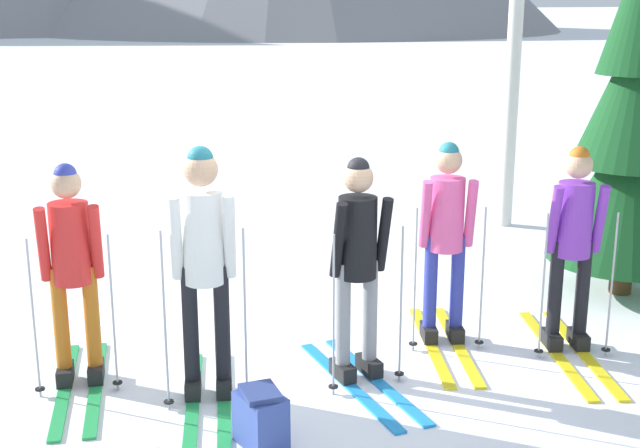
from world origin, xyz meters
name	(u,v)px	position (x,y,z in m)	size (l,w,h in m)	color
ground_plane	(318,373)	(0.00, 0.00, 0.00)	(400.00, 400.00, 0.00)	white
skier_in_red	(72,268)	(-1.70, 0.46, 0.90)	(0.60, 1.61, 1.65)	green
skier_in_white	(204,262)	(-0.87, -0.09, 1.01)	(0.71, 1.64, 1.81)	green
skier_in_black	(358,262)	(0.24, -0.18, 0.92)	(0.61, 1.61, 1.68)	#1E84D1
skier_in_pink	(446,236)	(1.18, 0.22, 0.91)	(0.79, 1.65, 1.67)	yellow
skier_in_purple	(573,243)	(2.04, -0.27, 0.90)	(0.83, 1.76, 1.66)	yellow
pine_tree_near	(635,126)	(3.38, 0.69, 1.62)	(1.46, 1.46, 3.53)	#51381E
backpack_on_snow_front	(261,418)	(-0.71, -0.87, 0.19)	(0.31, 0.37, 0.38)	#384C99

